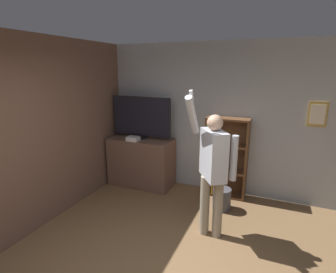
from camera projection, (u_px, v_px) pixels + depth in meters
wall_back at (217, 120)px, 4.71m from camera, size 6.08×0.09×2.70m
wall_side_brick at (69, 126)px, 4.19m from camera, size 0.06×4.45×2.70m
tv_ledge at (142, 162)px, 5.14m from camera, size 1.23×0.59×0.93m
television at (141, 117)px, 4.94m from camera, size 1.20×0.22×0.81m
game_console at (133, 139)px, 4.87m from camera, size 0.22×0.17×0.08m
bookshelf at (222, 158)px, 4.66m from camera, size 0.74×0.28×1.43m
person at (213, 165)px, 3.39m from camera, size 0.61×0.58×2.00m
waste_bin at (222, 199)px, 4.28m from camera, size 0.29×0.29×0.35m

